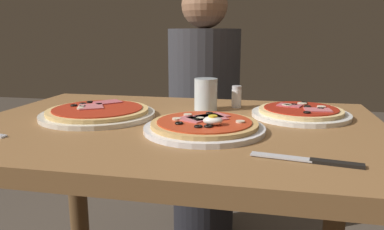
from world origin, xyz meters
name	(u,v)px	position (x,y,z in m)	size (l,w,h in m)	color
dining_table	(174,172)	(0.00, 0.00, 0.61)	(1.05, 0.74, 0.74)	olive
pizza_foreground	(204,126)	(0.09, -0.07, 0.75)	(0.28, 0.28, 0.05)	white
pizza_across_left	(301,113)	(0.32, 0.14, 0.75)	(0.26, 0.26, 0.03)	white
pizza_across_right	(98,113)	(-0.22, 0.03, 0.75)	(0.31, 0.31, 0.03)	silver
water_glass_near	(206,97)	(0.05, 0.17, 0.78)	(0.07, 0.07, 0.09)	silver
knife	(314,161)	(0.32, -0.23, 0.74)	(0.20, 0.05, 0.01)	silver
salt_shaker	(237,97)	(0.14, 0.23, 0.77)	(0.03, 0.03, 0.07)	white
diner_person	(204,122)	(-0.05, 0.74, 0.56)	(0.32, 0.32, 1.18)	black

